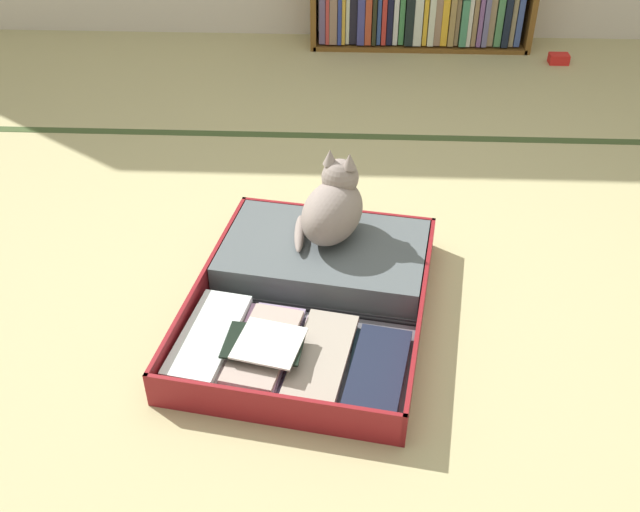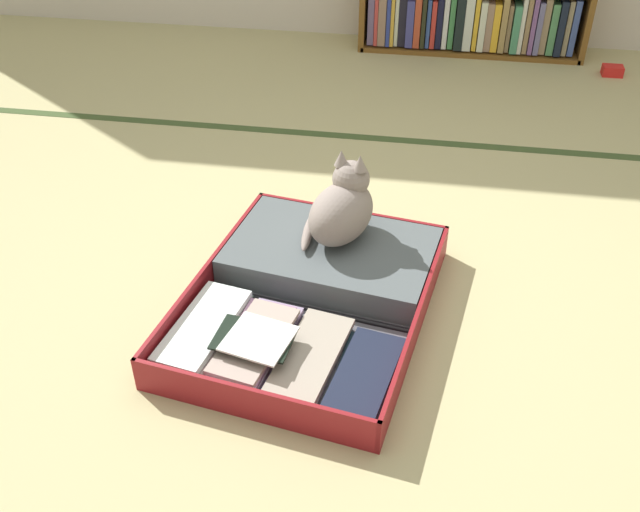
# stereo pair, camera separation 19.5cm
# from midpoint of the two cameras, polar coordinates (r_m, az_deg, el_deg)

# --- Properties ---
(ground_plane) EXTENTS (10.00, 10.00, 0.00)m
(ground_plane) POSITION_cam_midpoint_polar(r_m,az_deg,el_deg) (2.17, -0.21, -4.13)
(ground_plane) COLOR tan
(tatami_border) EXTENTS (4.80, 0.05, 0.00)m
(tatami_border) POSITION_cam_midpoint_polar(r_m,az_deg,el_deg) (3.11, 0.80, 9.47)
(tatami_border) COLOR #3B4E27
(tatami_border) RESTS_ON ground_plane
(open_suitcase) EXTENTS (0.79, 0.96, 0.11)m
(open_suitcase) POSITION_cam_midpoint_polar(r_m,az_deg,el_deg) (2.16, -3.28, -2.69)
(open_suitcase) COLOR maroon
(open_suitcase) RESTS_ON ground_plane
(black_cat) EXTENTS (0.26, 0.31, 0.28)m
(black_cat) POSITION_cam_midpoint_polar(r_m,az_deg,el_deg) (2.22, -1.41, 3.83)
(black_cat) COLOR gray
(black_cat) RESTS_ON open_suitcase
(small_red_pouch) EXTENTS (0.10, 0.07, 0.05)m
(small_red_pouch) POSITION_cam_midpoint_polar(r_m,az_deg,el_deg) (4.03, 17.12, 14.73)
(small_red_pouch) COLOR red
(small_red_pouch) RESTS_ON ground_plane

